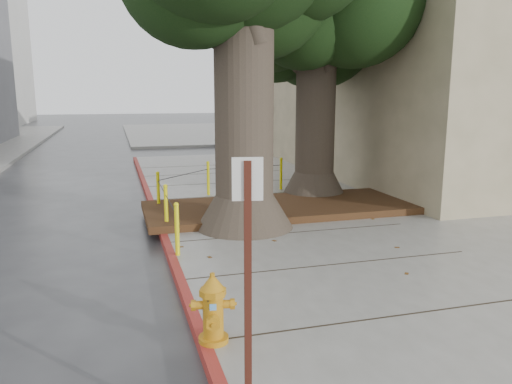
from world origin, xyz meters
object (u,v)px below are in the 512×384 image
at_px(signpost, 248,288).
at_px(car_silver, 251,136).
at_px(car_red, 372,136).
at_px(fire_hydrant, 213,309).

bearing_deg(signpost, car_silver, 85.35).
relative_size(signpost, car_red, 0.59).
xyz_separation_m(fire_hydrant, car_red, (12.60, 19.32, 0.10)).
bearing_deg(signpost, fire_hydrant, 99.16).
bearing_deg(fire_hydrant, car_silver, 84.31).
height_order(fire_hydrant, signpost, signpost).
height_order(fire_hydrant, car_silver, car_silver).
distance_m(car_silver, car_red, 6.59).
height_order(car_silver, car_red, car_silver).
bearing_deg(car_red, car_silver, 70.64).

